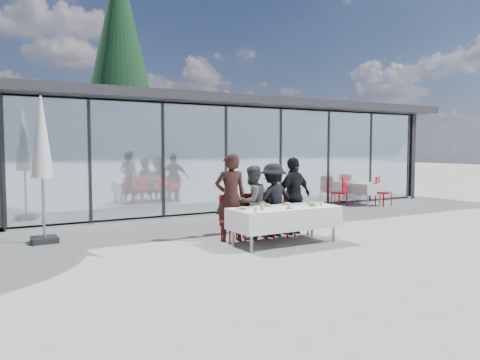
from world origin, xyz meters
The scene contains 26 objects.
ground centered at (0.00, 0.00, 0.00)m, with size 90.00×90.00×0.00m, color gray.
pavilion centered at (2.00, 8.16, 2.15)m, with size 14.80×8.80×3.44m.
treeline centered at (-2.00, 28.00, 2.20)m, with size 62.50×2.00×4.40m.
dining_table centered at (0.03, -0.35, 0.54)m, with size 2.26×0.96×0.75m.
diner_a centered at (-0.79, 0.43, 0.92)m, with size 0.67×0.67×1.84m, color black.
diner_chair_a centered at (-0.79, 0.40, 0.54)m, with size 0.44×0.44×0.97m.
diner_b centered at (-0.26, 0.43, 0.79)m, with size 0.77×0.77×1.58m, color #474747.
diner_chair_b centered at (-0.26, 0.40, 0.54)m, with size 0.44×0.44×0.97m.
diner_c centered at (0.28, 0.43, 0.81)m, with size 1.04×1.04×1.61m, color black.
diner_chair_c centered at (0.28, 0.40, 0.54)m, with size 0.44×0.44×0.97m.
diner_d centered at (0.84, 0.43, 0.87)m, with size 1.02×1.02×1.74m, color black.
diner_chair_d centered at (0.84, 0.40, 0.54)m, with size 0.44×0.44×0.97m.
plate_a centered at (-0.90, -0.27, 0.77)m, with size 0.28×0.28×0.07m.
plate_b centered at (-0.25, -0.12, 0.77)m, with size 0.28×0.28×0.07m.
plate_c centered at (0.24, -0.15, 0.77)m, with size 0.28×0.28×0.07m.
plate_d centered at (0.80, -0.23, 0.77)m, with size 0.28×0.28×0.07m.
plate_extra centered at (0.63, -0.49, 0.77)m, with size 0.28×0.28×0.07m.
juice_bottle centered at (-0.62, -0.52, 0.82)m, with size 0.06×0.06×0.14m, color #97C652.
drinking_glasses centered at (-0.03, -0.61, 0.80)m, with size 1.75×0.21×0.10m.
folded_eyeglasses centered at (-0.01, -0.59, 0.76)m, with size 0.14×0.03×0.01m, color black.
spare_table_right centered at (6.23, 3.51, 0.55)m, with size 0.86×0.86×0.74m.
spare_chair_a centered at (6.46, 3.12, 0.54)m, with size 0.60×0.60×0.97m.
spare_chair_b centered at (5.20, 3.64, 0.54)m, with size 0.59×0.59×0.97m.
market_umbrella centered at (-4.19, 2.20, 1.97)m, with size 0.50×0.50×3.00m.
lounger centered at (2.73, 3.55, 0.26)m, with size 1.10×1.46×0.72m.
conifer_tree centered at (0.50, 13.00, 5.99)m, with size 4.00×4.00×10.50m.
Camera 1 is at (-5.46, -8.04, 1.96)m, focal length 35.00 mm.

